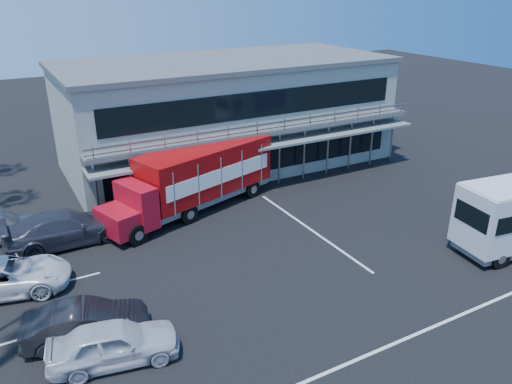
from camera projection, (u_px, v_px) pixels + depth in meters
ground at (311, 264)px, 23.07m from camera, size 120.00×120.00×0.00m
building at (227, 112)px, 35.06m from camera, size 22.40×12.00×7.30m
red_truck at (196, 177)px, 28.00m from camera, size 10.92×5.59×3.60m
parked_car_a at (114, 343)px, 16.90m from camera, size 4.66×2.58×1.50m
parked_car_b at (86, 323)px, 17.94m from camera, size 4.62×2.44×1.45m
parked_car_c at (4, 277)px, 20.76m from camera, size 5.69×3.56×1.47m
parked_car_d at (66, 228)px, 24.64m from camera, size 5.89×2.50×1.70m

